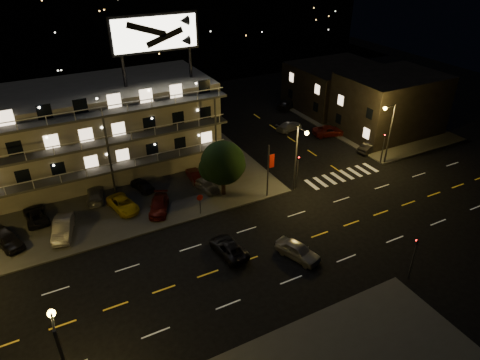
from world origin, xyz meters
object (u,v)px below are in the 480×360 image
lot_car_7 (95,195)px  road_car_west (229,248)px  lot_car_2 (123,204)px  lot_car_4 (206,185)px  side_car_0 (370,147)px  tree (223,164)px  road_car_east (298,251)px

lot_car_7 → road_car_west: 17.34m
lot_car_2 → lot_car_4: bearing=-15.1°
lot_car_4 → side_car_0: (23.68, -1.00, -0.13)m
side_car_0 → road_car_west: bearing=97.1°
lot_car_4 → lot_car_7: bearing=148.7°
tree → lot_car_7: (-12.97, 5.44, -3.16)m
tree → side_car_0: size_ratio=1.60×
lot_car_4 → road_car_east: road_car_east is taller
tree → lot_car_4: tree is taller
lot_car_7 → road_car_east: (14.33, -18.22, -0.03)m
road_car_east → road_car_west: (-5.33, 3.39, -0.11)m
lot_car_7 → side_car_0: (35.29, -4.70, -0.12)m
lot_car_2 → side_car_0: lot_car_2 is taller
side_car_0 → lot_car_2: bearing=73.6°
lot_car_2 → lot_car_4: size_ratio=1.19×
lot_car_2 → lot_car_4: 9.38m
lot_car_7 → tree: bearing=168.4°
lot_car_2 → road_car_west: size_ratio=0.98×
lot_car_7 → road_car_west: bearing=132.4°
lot_car_4 → road_car_west: lot_car_4 is taller
lot_car_2 → road_car_west: lot_car_2 is taller
side_car_0 → road_car_east: size_ratio=0.92×
side_car_0 → road_car_west: size_ratio=0.87×
tree → road_car_west: (-3.97, -9.38, -3.30)m
lot_car_2 → side_car_0: bearing=-15.0°
tree → lot_car_2: (-10.73, 2.15, -3.16)m
lot_car_4 → side_car_0: lot_car_4 is taller
lot_car_2 → road_car_east: 19.21m
tree → road_car_east: tree is taller
road_car_east → lot_car_2: bearing=109.8°
tree → lot_car_4: (-1.36, 1.73, -3.14)m
lot_car_2 → lot_car_7: bearing=111.7°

